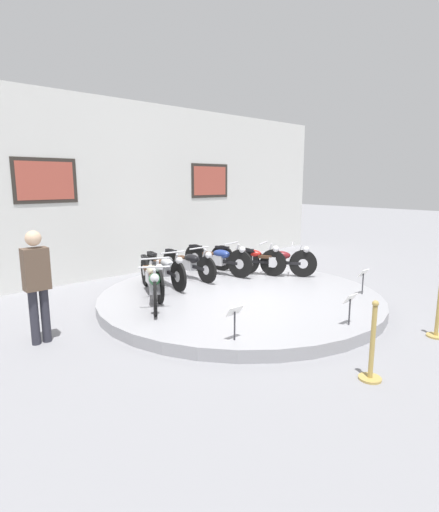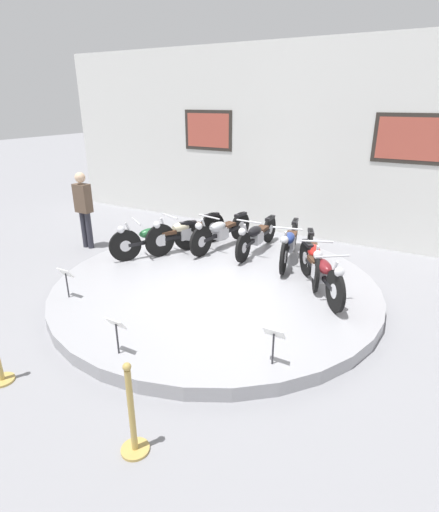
{
  "view_description": "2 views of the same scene",
  "coord_description": "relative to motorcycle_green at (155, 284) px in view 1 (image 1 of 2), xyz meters",
  "views": [
    {
      "loc": [
        -5.5,
        -5.57,
        2.43
      ],
      "look_at": [
        -0.22,
        0.36,
        0.94
      ],
      "focal_mm": 28.0,
      "sensor_mm": 36.0,
      "label": 1
    },
    {
      "loc": [
        3.2,
        -5.52,
        3.19
      ],
      "look_at": [
        0.04,
        0.05,
        0.67
      ],
      "focal_mm": 28.0,
      "sensor_mm": 36.0,
      "label": 2
    }
  ],
  "objects": [
    {
      "name": "motorcycle_black",
      "position": [
        1.69,
        1.19,
        -0.02
      ],
      "size": [
        0.54,
        1.95,
        0.78
      ],
      "color": "black",
      "rests_on": "display_platform"
    },
    {
      "name": "motorcycle_red",
      "position": [
        3.07,
        0.61,
        0.0
      ],
      "size": [
        0.81,
        1.87,
        0.8
      ],
      "color": "black",
      "rests_on": "display_platform"
    },
    {
      "name": "motorcycle_green",
      "position": [
        0.0,
        0.0,
        0.0
      ],
      "size": [
        1.11,
        1.71,
        0.8
      ],
      "color": "black",
      "rests_on": "display_platform"
    },
    {
      "name": "info_placard_front_right",
      "position": [
        3.46,
        -2.19,
        -0.02
      ],
      "size": [
        0.26,
        0.11,
        0.51
      ],
      "color": "#333338",
      "rests_on": "display_platform"
    },
    {
      "name": "info_placard_front_left",
      "position": [
        -0.08,
        -2.19,
        -0.02
      ],
      "size": [
        0.26,
        0.11,
        0.51
      ],
      "color": "#333338",
      "rests_on": "display_platform"
    },
    {
      "name": "stanchion_post_left_of_entry",
      "position": [
        0.65,
        -3.87,
        -0.24
      ],
      "size": [
        0.28,
        0.28,
        1.02
      ],
      "color": "tan",
      "rests_on": "ground_plane"
    },
    {
      "name": "back_wall",
      "position": [
        1.69,
        3.37,
        1.63
      ],
      "size": [
        14.0,
        0.22,
        4.44
      ],
      "color": "silver",
      "rests_on": "ground_plane"
    },
    {
      "name": "info_placard_front_centre",
      "position": [
        1.69,
        -2.95,
        -0.02
      ],
      "size": [
        0.26,
        0.11,
        0.51
      ],
      "color": "#333338",
      "rests_on": "display_platform"
    },
    {
      "name": "motorcycle_cream",
      "position": [
        0.32,
        0.61,
        0.01
      ],
      "size": [
        0.78,
        1.92,
        0.81
      ],
      "color": "black",
      "rests_on": "display_platform"
    },
    {
      "name": "motorcycle_silver",
      "position": [
        0.92,
        1.03,
        -0.0
      ],
      "size": [
        0.54,
        1.97,
        0.79
      ],
      "color": "black",
      "rests_on": "display_platform"
    },
    {
      "name": "stanchion_post_right_of_entry",
      "position": [
        2.74,
        -3.87,
        -0.24
      ],
      "size": [
        0.28,
        0.28,
        1.02
      ],
      "color": "tan",
      "rests_on": "ground_plane"
    },
    {
      "name": "visitor_standing",
      "position": [
        -2.02,
        0.04,
        0.4
      ],
      "size": [
        0.36,
        0.23,
        1.73
      ],
      "color": "#2D2D38",
      "rests_on": "ground_plane"
    },
    {
      "name": "motorcycle_maroon",
      "position": [
        3.39,
        0.0,
        0.0
      ],
      "size": [
        1.23,
        1.64,
        0.8
      ],
      "color": "black",
      "rests_on": "display_platform"
    },
    {
      "name": "ground_plane",
      "position": [
        1.69,
        -0.49,
        -0.59
      ],
      "size": [
        60.0,
        60.0,
        0.0
      ],
      "primitive_type": "plane",
      "color": "gray"
    },
    {
      "name": "display_platform",
      "position": [
        1.69,
        -0.49,
        -0.49
      ],
      "size": [
        5.61,
        5.61,
        0.2
      ],
      "primitive_type": "cylinder",
      "color": "#99999E",
      "rests_on": "ground_plane"
    },
    {
      "name": "motorcycle_blue",
      "position": [
        2.46,
        1.04,
        0.01
      ],
      "size": [
        0.59,
        1.99,
        0.81
      ],
      "color": "black",
      "rests_on": "display_platform"
    }
  ]
}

